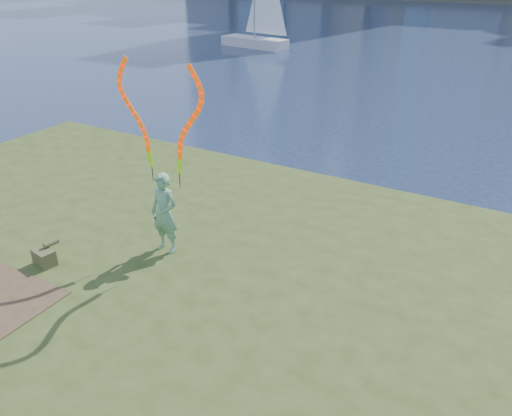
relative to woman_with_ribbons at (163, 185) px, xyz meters
The scene contains 5 objects.
ground 2.23m from the woman_with_ribbons, 83.17° to the right, with size 320.00×320.00×0.00m, color #1A2741.
grassy_knoll 3.20m from the woman_with_ribbons, 89.21° to the right, with size 20.00×18.00×0.80m.
woman_with_ribbons is the anchor object (origin of this frame).
canvas_bag 2.64m from the woman_with_ribbons, 136.94° to the right, with size 0.48×0.54×0.41m.
sailboat 29.68m from the woman_with_ribbons, 116.10° to the left, with size 5.53×2.39×8.29m.
Camera 1 is at (5.73, -6.28, 6.08)m, focal length 35.00 mm.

